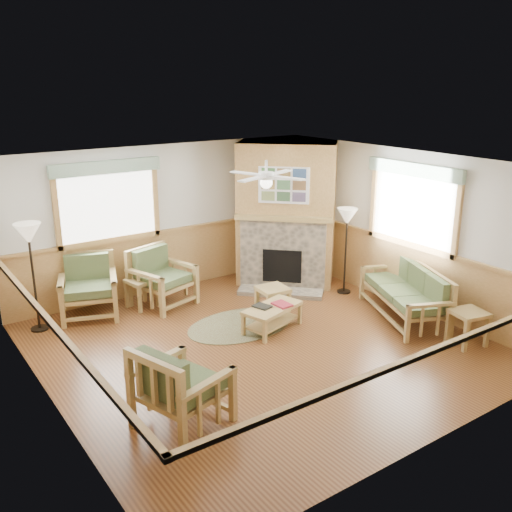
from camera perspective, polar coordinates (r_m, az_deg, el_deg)
floor at (r=8.61m, az=0.49°, el=-8.97°), size 6.00×6.00×0.01m
ceiling at (r=7.79m, az=0.54°, el=9.14°), size 6.00×6.00×0.01m
wall_back at (r=10.60m, az=-8.95°, el=3.72°), size 6.00×0.02×2.70m
wall_front at (r=6.08m, az=17.29°, el=-7.43°), size 6.00×0.02×2.70m
wall_left at (r=6.91m, az=-20.28°, el=-4.68°), size 0.02×6.00×2.70m
wall_right at (r=10.07m, az=14.58°, el=2.64°), size 0.02×6.00×2.70m
wainscot at (r=8.38m, az=0.50°, el=-5.57°), size 6.00×6.00×1.10m
fireplace at (r=10.87m, az=3.07°, el=4.25°), size 3.11×3.11×2.70m
window_back at (r=9.92m, az=-14.94°, el=9.36°), size 1.90×0.16×1.50m
window_right at (r=9.69m, az=15.85°, el=9.11°), size 0.16×1.90×1.50m
ceiling_fan at (r=8.21m, az=1.04°, el=9.29°), size 1.59×1.59×0.36m
sofa at (r=9.72m, az=14.56°, el=-3.54°), size 2.06×1.49×0.88m
armchair_back_left at (r=9.84m, az=-16.42°, el=-3.04°), size 1.15×1.15×1.01m
armchair_back_right at (r=10.03m, az=-9.32°, el=-2.15°), size 1.12×1.12×1.00m
armchair_left at (r=6.65m, az=-7.41°, el=-12.70°), size 1.11×1.11×1.00m
coffee_table at (r=9.04m, az=1.64°, el=-6.21°), size 1.09×0.75×0.40m
end_table_chairs at (r=10.08m, az=-11.34°, el=-3.66°), size 0.55×0.54×0.51m
end_table_sofa at (r=9.10m, az=20.38°, el=-6.74°), size 0.56×0.55×0.53m
footstool at (r=9.76m, az=1.69°, el=-4.31°), size 0.52×0.52×0.42m
braided_rug at (r=9.26m, az=-1.62°, el=-6.93°), size 2.37×2.37×0.01m
floor_lamp_left at (r=9.44m, az=-21.36°, el=-2.03°), size 0.41×0.41×1.75m
floor_lamp_right at (r=10.51m, az=8.96°, el=0.49°), size 0.42×0.42×1.60m
book_red at (r=9.00m, az=2.62°, el=-4.77°), size 0.24×0.31×0.03m
book_dark at (r=8.93m, az=0.61°, el=-4.98°), size 0.27×0.32×0.03m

